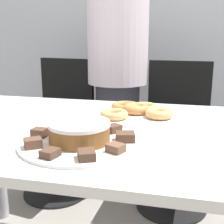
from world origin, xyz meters
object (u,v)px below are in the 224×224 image
(office_chair_left, at_px, (58,130))
(plate_cake, at_px, (80,143))
(office_chair_right, at_px, (175,139))
(plate_donuts, at_px, (136,114))
(frosted_cake, at_px, (79,132))
(person_standing, at_px, (118,76))

(office_chair_left, xyz_separation_m, plate_cake, (0.50, -0.99, 0.30))
(office_chair_left, xyz_separation_m, office_chair_right, (0.78, 0.00, 0.00))
(office_chair_right, bearing_deg, plate_cake, -102.83)
(plate_donuts, bearing_deg, frosted_cake, -106.60)
(office_chair_left, bearing_deg, person_standing, 27.18)
(frosted_cake, bearing_deg, office_chair_left, 116.92)
(office_chair_right, relative_size, plate_cake, 2.34)
(plate_donuts, height_order, frosted_cake, frosted_cake)
(office_chair_left, distance_m, office_chair_right, 0.78)
(office_chair_left, bearing_deg, frosted_cake, -54.60)
(person_standing, xyz_separation_m, frosted_cake, (0.12, -1.12, -0.02))
(office_chair_left, distance_m, plate_cake, 1.15)
(office_chair_right, distance_m, plate_cake, 1.07)
(plate_cake, distance_m, frosted_cake, 0.04)
(person_standing, xyz_separation_m, office_chair_right, (0.40, -0.13, -0.36))
(office_chair_left, relative_size, plate_cake, 2.34)
(office_chair_left, bearing_deg, plate_donuts, -35.23)
(office_chair_right, xyz_separation_m, plate_donuts, (-0.16, -0.59, 0.30))
(plate_cake, relative_size, frosted_cake, 1.97)
(person_standing, height_order, office_chair_right, person_standing)
(person_standing, bearing_deg, frosted_cake, -83.95)
(plate_donuts, bearing_deg, person_standing, 108.13)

